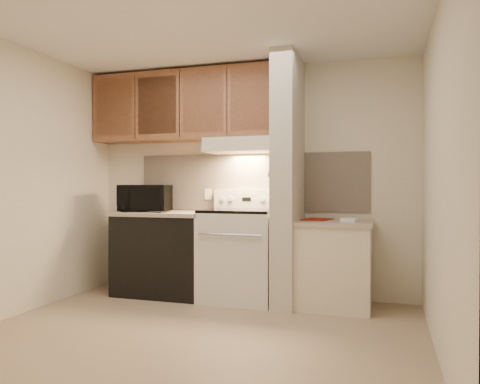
% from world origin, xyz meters
% --- Properties ---
extents(floor, '(3.60, 3.60, 0.00)m').
position_xyz_m(floor, '(0.00, 0.00, 0.00)').
color(floor, tan).
rests_on(floor, ground).
extents(ceiling, '(3.60, 3.60, 0.00)m').
position_xyz_m(ceiling, '(0.00, 0.00, 2.50)').
color(ceiling, white).
rests_on(ceiling, wall_back).
extents(wall_back, '(3.60, 2.50, 0.02)m').
position_xyz_m(wall_back, '(0.00, 1.50, 1.25)').
color(wall_back, beige).
rests_on(wall_back, floor).
extents(wall_left, '(0.02, 3.00, 2.50)m').
position_xyz_m(wall_left, '(-1.80, 0.00, 1.25)').
color(wall_left, beige).
rests_on(wall_left, floor).
extents(wall_right, '(0.02, 3.00, 2.50)m').
position_xyz_m(wall_right, '(1.80, 0.00, 1.25)').
color(wall_right, beige).
rests_on(wall_right, floor).
extents(backsplash, '(2.60, 0.02, 0.63)m').
position_xyz_m(backsplash, '(0.00, 1.49, 1.24)').
color(backsplash, beige).
rests_on(backsplash, wall_back).
extents(range_body, '(0.76, 0.65, 0.92)m').
position_xyz_m(range_body, '(0.00, 1.16, 0.46)').
color(range_body, silver).
rests_on(range_body, floor).
extents(oven_window, '(0.50, 0.01, 0.30)m').
position_xyz_m(oven_window, '(0.00, 0.84, 0.50)').
color(oven_window, black).
rests_on(oven_window, range_body).
extents(oven_handle, '(0.65, 0.02, 0.02)m').
position_xyz_m(oven_handle, '(0.00, 0.80, 0.72)').
color(oven_handle, silver).
rests_on(oven_handle, range_body).
extents(cooktop, '(0.74, 0.64, 0.03)m').
position_xyz_m(cooktop, '(0.00, 1.16, 0.94)').
color(cooktop, black).
rests_on(cooktop, range_body).
extents(range_backguard, '(0.76, 0.08, 0.20)m').
position_xyz_m(range_backguard, '(0.00, 1.44, 1.05)').
color(range_backguard, silver).
rests_on(range_backguard, range_body).
extents(range_display, '(0.10, 0.01, 0.04)m').
position_xyz_m(range_display, '(0.00, 1.40, 1.05)').
color(range_display, black).
rests_on(range_display, range_backguard).
extents(range_knob_left_outer, '(0.05, 0.02, 0.05)m').
position_xyz_m(range_knob_left_outer, '(-0.28, 1.40, 1.05)').
color(range_knob_left_outer, silver).
rests_on(range_knob_left_outer, range_backguard).
extents(range_knob_left_inner, '(0.05, 0.02, 0.05)m').
position_xyz_m(range_knob_left_inner, '(-0.18, 1.40, 1.05)').
color(range_knob_left_inner, silver).
rests_on(range_knob_left_inner, range_backguard).
extents(range_knob_right_inner, '(0.05, 0.02, 0.05)m').
position_xyz_m(range_knob_right_inner, '(0.18, 1.40, 1.05)').
color(range_knob_right_inner, silver).
rests_on(range_knob_right_inner, range_backguard).
extents(range_knob_right_outer, '(0.05, 0.02, 0.05)m').
position_xyz_m(range_knob_right_outer, '(0.28, 1.40, 1.05)').
color(range_knob_right_outer, silver).
rests_on(range_knob_right_outer, range_backguard).
extents(dishwasher_front, '(1.00, 0.63, 0.87)m').
position_xyz_m(dishwasher_front, '(-0.88, 1.17, 0.43)').
color(dishwasher_front, black).
rests_on(dishwasher_front, floor).
extents(left_countertop, '(1.04, 0.67, 0.04)m').
position_xyz_m(left_countertop, '(-0.88, 1.17, 0.89)').
color(left_countertop, '#B3A092').
rests_on(left_countertop, dishwasher_front).
extents(spoon_rest, '(0.21, 0.12, 0.01)m').
position_xyz_m(spoon_rest, '(-0.87, 0.97, 0.92)').
color(spoon_rest, black).
rests_on(spoon_rest, left_countertop).
extents(teal_jar, '(0.11, 0.11, 0.11)m').
position_xyz_m(teal_jar, '(-1.23, 1.39, 0.96)').
color(teal_jar, '#2B6C6C').
rests_on(teal_jar, left_countertop).
extents(outlet, '(0.08, 0.01, 0.12)m').
position_xyz_m(outlet, '(-0.48, 1.48, 1.10)').
color(outlet, beige).
rests_on(outlet, backsplash).
extents(microwave, '(0.60, 0.46, 0.30)m').
position_xyz_m(microwave, '(-1.10, 1.15, 1.06)').
color(microwave, black).
rests_on(microwave, left_countertop).
extents(partition_pillar, '(0.22, 0.70, 2.50)m').
position_xyz_m(partition_pillar, '(0.51, 1.15, 1.25)').
color(partition_pillar, beige).
rests_on(partition_pillar, floor).
extents(pillar_trim, '(0.01, 0.70, 0.04)m').
position_xyz_m(pillar_trim, '(0.39, 1.15, 1.30)').
color(pillar_trim, brown).
rests_on(pillar_trim, partition_pillar).
extents(knife_strip, '(0.02, 0.42, 0.04)m').
position_xyz_m(knife_strip, '(0.39, 1.10, 1.32)').
color(knife_strip, black).
rests_on(knife_strip, partition_pillar).
extents(knife_blade_a, '(0.01, 0.03, 0.16)m').
position_xyz_m(knife_blade_a, '(0.38, 0.95, 1.22)').
color(knife_blade_a, silver).
rests_on(knife_blade_a, knife_strip).
extents(knife_handle_a, '(0.02, 0.02, 0.10)m').
position_xyz_m(knife_handle_a, '(0.38, 0.93, 1.37)').
color(knife_handle_a, black).
rests_on(knife_handle_a, knife_strip).
extents(knife_blade_b, '(0.01, 0.04, 0.18)m').
position_xyz_m(knife_blade_b, '(0.38, 1.03, 1.21)').
color(knife_blade_b, silver).
rests_on(knife_blade_b, knife_strip).
extents(knife_handle_b, '(0.02, 0.02, 0.10)m').
position_xyz_m(knife_handle_b, '(0.38, 1.01, 1.37)').
color(knife_handle_b, black).
rests_on(knife_handle_b, knife_strip).
extents(knife_blade_c, '(0.01, 0.04, 0.20)m').
position_xyz_m(knife_blade_c, '(0.38, 1.10, 1.20)').
color(knife_blade_c, silver).
rests_on(knife_blade_c, knife_strip).
extents(knife_handle_c, '(0.02, 0.02, 0.10)m').
position_xyz_m(knife_handle_c, '(0.38, 1.10, 1.37)').
color(knife_handle_c, black).
rests_on(knife_handle_c, knife_strip).
extents(knife_blade_d, '(0.01, 0.04, 0.16)m').
position_xyz_m(knife_blade_d, '(0.38, 1.19, 1.22)').
color(knife_blade_d, silver).
rests_on(knife_blade_d, knife_strip).
extents(knife_handle_d, '(0.02, 0.02, 0.10)m').
position_xyz_m(knife_handle_d, '(0.38, 1.18, 1.37)').
color(knife_handle_d, black).
rests_on(knife_handle_d, knife_strip).
extents(knife_blade_e, '(0.01, 0.04, 0.18)m').
position_xyz_m(knife_blade_e, '(0.38, 1.27, 1.21)').
color(knife_blade_e, silver).
rests_on(knife_blade_e, knife_strip).
extents(knife_handle_e, '(0.02, 0.02, 0.10)m').
position_xyz_m(knife_handle_e, '(0.38, 1.27, 1.37)').
color(knife_handle_e, black).
rests_on(knife_handle_e, knife_strip).
extents(oven_mitt, '(0.03, 0.10, 0.24)m').
position_xyz_m(oven_mitt, '(0.38, 1.32, 1.17)').
color(oven_mitt, gray).
rests_on(oven_mitt, partition_pillar).
extents(right_cab_base, '(0.70, 0.60, 0.81)m').
position_xyz_m(right_cab_base, '(0.97, 1.15, 0.40)').
color(right_cab_base, beige).
rests_on(right_cab_base, floor).
extents(right_countertop, '(0.74, 0.64, 0.04)m').
position_xyz_m(right_countertop, '(0.97, 1.15, 0.83)').
color(right_countertop, '#B3A092').
rests_on(right_countertop, right_cab_base).
extents(red_folder, '(0.31, 0.37, 0.01)m').
position_xyz_m(red_folder, '(0.79, 1.25, 0.86)').
color(red_folder, maroon).
rests_on(red_folder, right_countertop).
extents(white_box, '(0.16, 0.13, 0.04)m').
position_xyz_m(white_box, '(1.12, 1.05, 0.87)').
color(white_box, white).
rests_on(white_box, right_countertop).
extents(range_hood, '(0.78, 0.44, 0.15)m').
position_xyz_m(range_hood, '(0.00, 1.28, 1.62)').
color(range_hood, beige).
rests_on(range_hood, upper_cabinets).
extents(hood_lip, '(0.78, 0.04, 0.06)m').
position_xyz_m(hood_lip, '(0.00, 1.07, 1.58)').
color(hood_lip, beige).
rests_on(hood_lip, range_hood).
extents(upper_cabinets, '(2.18, 0.33, 0.77)m').
position_xyz_m(upper_cabinets, '(-0.69, 1.32, 2.08)').
color(upper_cabinets, brown).
rests_on(upper_cabinets, wall_back).
extents(cab_door_a, '(0.46, 0.01, 0.63)m').
position_xyz_m(cab_door_a, '(-1.51, 1.17, 2.08)').
color(cab_door_a, brown).
rests_on(cab_door_a, upper_cabinets).
extents(cab_gap_a, '(0.01, 0.01, 0.73)m').
position_xyz_m(cab_gap_a, '(-1.23, 1.16, 2.08)').
color(cab_gap_a, black).
rests_on(cab_gap_a, upper_cabinets).
extents(cab_door_b, '(0.46, 0.01, 0.63)m').
position_xyz_m(cab_door_b, '(-0.96, 1.17, 2.08)').
color(cab_door_b, brown).
rests_on(cab_door_b, upper_cabinets).
extents(cab_gap_b, '(0.01, 0.01, 0.73)m').
position_xyz_m(cab_gap_b, '(-0.69, 1.16, 2.08)').
color(cab_gap_b, black).
rests_on(cab_gap_b, upper_cabinets).
extents(cab_door_c, '(0.46, 0.01, 0.63)m').
position_xyz_m(cab_door_c, '(-0.42, 1.17, 2.08)').
color(cab_door_c, brown).
rests_on(cab_door_c, upper_cabinets).
extents(cab_gap_c, '(0.01, 0.01, 0.73)m').
position_xyz_m(cab_gap_c, '(-0.14, 1.16, 2.08)').
color(cab_gap_c, black).
rests_on(cab_gap_c, upper_cabinets).
extents(cab_door_d, '(0.46, 0.01, 0.63)m').
position_xyz_m(cab_door_d, '(0.13, 1.17, 2.08)').
color(cab_door_d, brown).
rests_on(cab_door_d, upper_cabinets).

